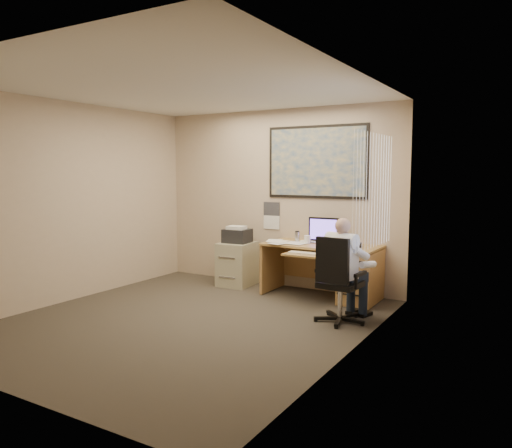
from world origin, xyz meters
The scene contains 8 objects.
room_shell centered at (0.00, 0.00, 1.35)m, with size 4.00×4.50×2.70m.
desk centered at (1.23, 1.90, 0.44)m, with size 1.60×0.97×1.10m.
world_map centered at (0.65, 2.23, 1.90)m, with size 1.56×0.03×1.06m, color #1E4C93.
wall_calendar centered at (-0.10, 2.24, 1.08)m, with size 0.28×0.01×0.42m, color white.
window_blinds centered at (1.97, 0.80, 1.55)m, with size 0.06×1.40×1.30m, color silver, non-canonical shape.
filing_cabinet centered at (-0.52, 1.91, 0.40)m, with size 0.51×0.60×0.93m.
office_chair centered at (1.55, 0.87, 0.30)m, with size 0.66×0.66×1.02m.
person centered at (1.55, 0.95, 0.61)m, with size 0.49×0.71×1.23m, color white, non-canonical shape.
Camera 1 is at (3.61, -4.52, 1.76)m, focal length 35.00 mm.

